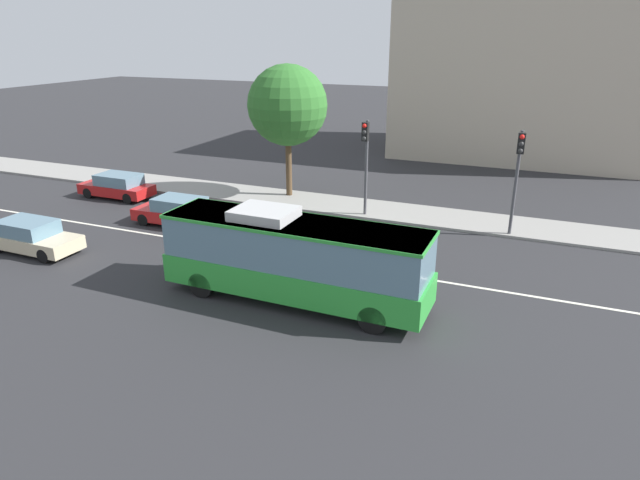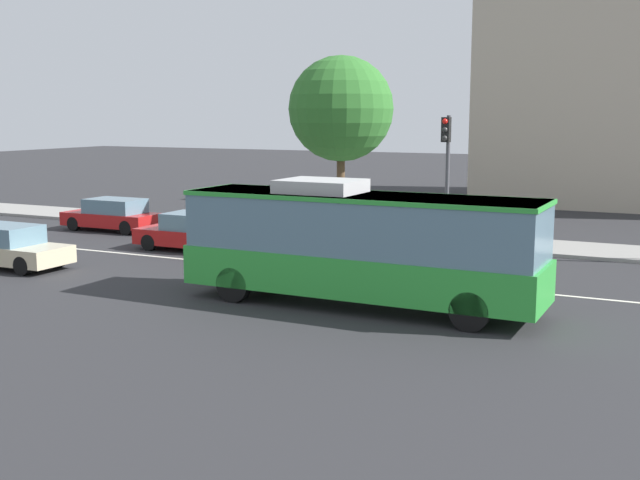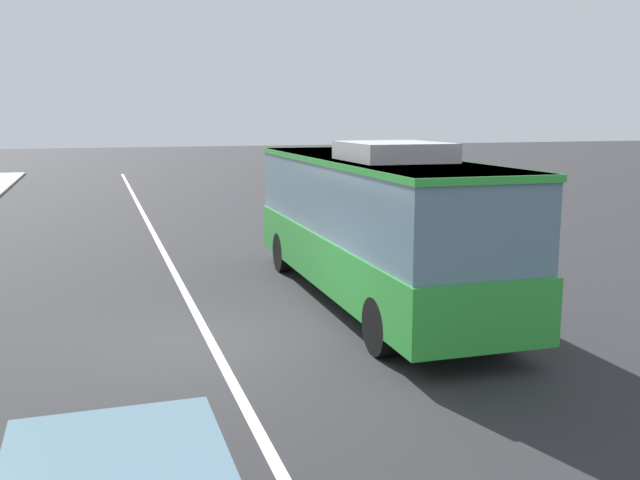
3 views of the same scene
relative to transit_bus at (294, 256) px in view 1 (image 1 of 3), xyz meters
The scene contains 11 objects.
ground_plane 4.51m from the transit_bus, 114.86° to the left, with size 160.00×160.00×0.00m, color #28282B.
sidewalk_kerb 11.95m from the transit_bus, 98.44° to the left, with size 80.00×3.38×0.14m, color gray.
lane_centre_line 4.51m from the transit_bus, 114.86° to the left, with size 76.00×0.16×0.01m, color silver.
transit_bus is the anchor object (origin of this frame).
sedan_red 10.84m from the transit_bus, 149.15° to the left, with size 4.51×1.83×1.46m.
sedan_beige 13.23m from the transit_bus, behind, with size 4.51×1.85×1.46m.
sedan_red_ahead 17.74m from the transit_bus, 152.07° to the left, with size 4.50×1.82×1.46m.
traffic_light_near_corner 10.58m from the transit_bus, 93.90° to the left, with size 0.33×0.62×5.20m.
traffic_light_mid_block 12.40m from the transit_bus, 56.04° to the left, with size 0.34×0.62×5.20m.
street_tree_kerbside_left 14.29m from the transit_bus, 116.33° to the left, with size 4.63×4.63×7.79m.
office_block_background 32.05m from the transit_bus, 79.91° to the left, with size 18.75×12.20×13.60m.
Camera 1 is at (9.73, -20.56, 9.49)m, focal length 30.99 mm.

